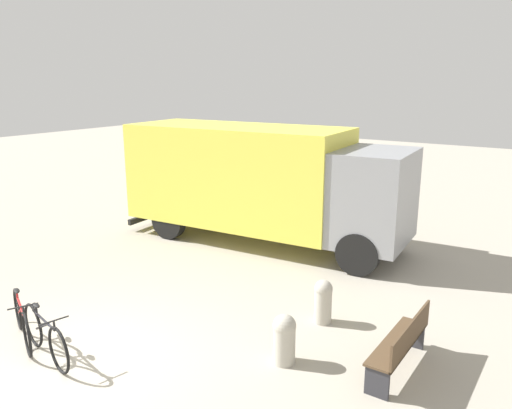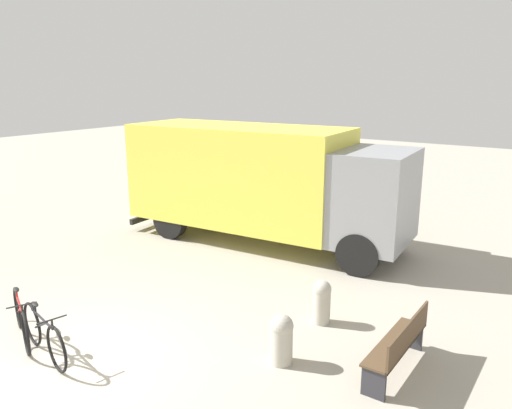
# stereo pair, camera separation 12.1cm
# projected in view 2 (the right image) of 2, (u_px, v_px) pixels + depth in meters

# --- Properties ---
(ground_plane) EXTENTS (60.00, 60.00, 0.00)m
(ground_plane) POSITION_uv_depth(u_px,v_px,m) (69.00, 364.00, 7.58)
(ground_plane) COLOR #A8A091
(delivery_truck) EXTENTS (7.62, 2.79, 3.03)m
(delivery_truck) POSITION_uv_depth(u_px,v_px,m) (261.00, 179.00, 12.92)
(delivery_truck) COLOR #EAE04C
(delivery_truck) RESTS_ON ground
(park_bench) EXTENTS (0.42, 1.69, 0.85)m
(park_bench) POSITION_uv_depth(u_px,v_px,m) (400.00, 343.00, 7.27)
(park_bench) COLOR brown
(park_bench) RESTS_ON ground
(bicycle_near) EXTENTS (1.62, 0.77, 0.82)m
(bicycle_near) POSITION_uv_depth(u_px,v_px,m) (21.00, 318.00, 8.21)
(bicycle_near) COLOR black
(bicycle_near) RESTS_ON ground
(bicycle_middle) EXTENTS (1.72, 0.55, 0.82)m
(bicycle_middle) POSITION_uv_depth(u_px,v_px,m) (44.00, 334.00, 7.70)
(bicycle_middle) COLOR black
(bicycle_middle) RESTS_ON ground
(bollard_near_bench) EXTENTS (0.36, 0.36, 0.79)m
(bollard_near_bench) POSITION_uv_depth(u_px,v_px,m) (282.00, 337.00, 7.53)
(bollard_near_bench) COLOR #B2AD9E
(bollard_near_bench) RESTS_ON ground
(bollard_far_bench) EXTENTS (0.33, 0.33, 0.80)m
(bollard_far_bench) POSITION_uv_depth(u_px,v_px,m) (322.00, 300.00, 8.78)
(bollard_far_bench) COLOR #B2AD9E
(bollard_far_bench) RESTS_ON ground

